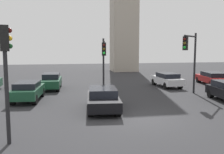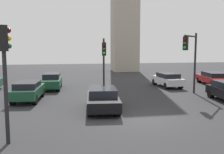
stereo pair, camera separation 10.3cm
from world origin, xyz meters
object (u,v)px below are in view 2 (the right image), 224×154
Objects in this scene: traffic_light_1 at (104,55)px; car_1 at (214,78)px; car_4 at (167,79)px; traffic_light_2 at (5,62)px; car_3 at (103,98)px; car_0 at (28,90)px; car_6 at (52,81)px; traffic_light_0 at (191,51)px.

car_1 is (11.63, 2.88, -2.49)m from traffic_light_1.
traffic_light_2 is at bearing 133.47° from car_4.
car_0 is at bearing -121.18° from car_3.
car_0 is 1.03× the size of car_6.
car_6 is at bearing 82.83° from car_4.
car_6 is at bearing -10.77° from car_0.
car_1 is at bearing 111.47° from traffic_light_1.
car_4 reaches higher than car_1.
traffic_light_0 reaches higher than car_1.
traffic_light_1 is 1.07× the size of car_0.
car_3 reaches higher than car_1.
traffic_light_2 reaches higher than car_6.
traffic_light_2 reaches higher than car_0.
traffic_light_0 is 1.09× the size of traffic_light_1.
car_4 is (7.32, 7.83, 0.02)m from car_3.
car_0 is at bearing -64.35° from traffic_light_1.
car_1 is 1.08× the size of car_3.
traffic_light_0 is at bearing 176.06° from car_4.
traffic_light_1 reaches higher than car_3.
car_4 is (11.82, 12.68, -2.58)m from traffic_light_2.
car_4 is at bearing 30.40° from traffic_light_2.
car_6 is (-3.48, 8.52, 0.04)m from car_3.
car_1 is 5.21m from car_4.
car_1 is at bearing 176.83° from traffic_light_0.
traffic_light_2 is 7.11m from car_3.
car_0 is 0.89× the size of car_1.
car_0 is 1.03× the size of car_4.
traffic_light_2 is at bearing -13.24° from traffic_light_0.
car_4 is at bearing -65.84° from car_0.
car_6 is at bearing 69.06° from traffic_light_2.
traffic_light_2 is 8.83m from car_0.
traffic_light_0 reaches higher than car_4.
car_4 is (-5.18, -0.53, 0.03)m from car_1.
car_0 is 6.06m from car_3.
car_6 is (-4.36, 3.04, -2.43)m from traffic_light_1.
traffic_light_1 is 0.95× the size of car_1.
car_3 is (-7.29, -3.23, -2.77)m from traffic_light_0.
car_4 is (12.20, 4.24, -0.03)m from car_0.
traffic_light_0 is 1.11× the size of car_3.
traffic_light_0 is 7.83m from car_1.
traffic_light_2 is 13.65m from car_6.
traffic_light_0 is at bearing 17.84° from traffic_light_2.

